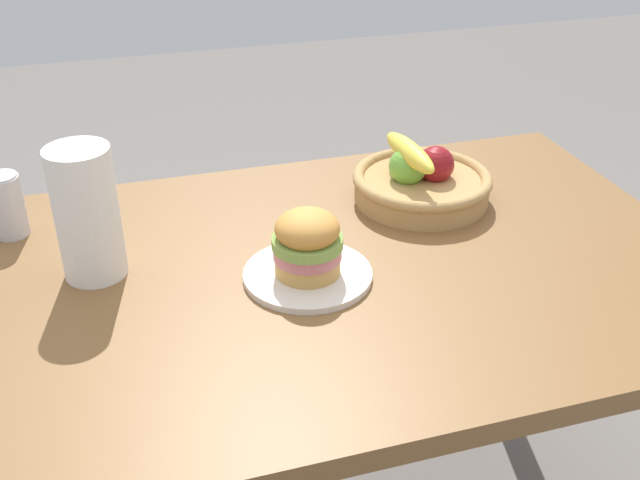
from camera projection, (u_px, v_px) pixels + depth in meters
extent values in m
cube|color=brown|center=(329.00, 274.00, 1.38)|extent=(1.40, 0.90, 0.04)
cylinder|color=brown|center=(20.00, 370.00, 1.73)|extent=(0.07, 0.07, 0.71)
cylinder|color=brown|center=(507.00, 284.00, 2.03)|extent=(0.07, 0.07, 0.71)
cylinder|color=silver|center=(308.00, 275.00, 1.33)|extent=(0.23, 0.23, 0.01)
cylinder|color=tan|center=(308.00, 265.00, 1.32)|extent=(0.11, 0.11, 0.03)
cylinder|color=#C67075|center=(307.00, 252.00, 1.31)|extent=(0.12, 0.12, 0.02)
cylinder|color=#84A84C|center=(307.00, 242.00, 1.30)|extent=(0.12, 0.12, 0.02)
ellipsoid|color=gold|center=(307.00, 229.00, 1.29)|extent=(0.11, 0.11, 0.06)
cylinder|color=silver|center=(7.00, 206.00, 1.44)|extent=(0.07, 0.07, 0.12)
cylinder|color=silver|center=(0.00, 176.00, 1.41)|extent=(0.06, 0.06, 0.00)
cylinder|color=tan|center=(421.00, 189.00, 1.58)|extent=(0.28, 0.28, 0.05)
torus|color=tan|center=(422.00, 178.00, 1.57)|extent=(0.29, 0.29, 0.02)
sphere|color=maroon|center=(436.00, 164.00, 1.56)|extent=(0.08, 0.08, 0.08)
sphere|color=#6BAD38|center=(408.00, 166.00, 1.55)|extent=(0.08, 0.08, 0.08)
ellipsoid|color=yellow|center=(410.00, 152.00, 1.54)|extent=(0.07, 0.20, 0.05)
cylinder|color=white|center=(87.00, 213.00, 1.29)|extent=(0.11, 0.11, 0.24)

